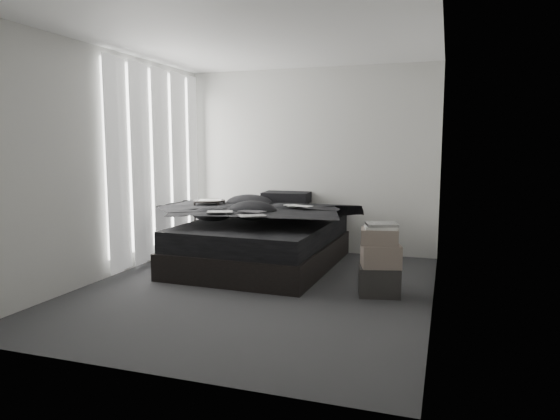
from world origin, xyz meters
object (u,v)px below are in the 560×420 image
(bed, at_px, (262,253))
(side_stand, at_px, (210,229))
(box_lower, at_px, (379,281))
(laptop, at_px, (296,200))

(bed, distance_m, side_stand, 0.90)
(side_stand, distance_m, box_lower, 2.65)
(bed, height_order, box_lower, bed)
(laptop, height_order, side_stand, laptop)
(laptop, bearing_deg, box_lower, -17.70)
(bed, xyz_separation_m, laptop, (0.43, 0.04, 0.69))
(laptop, distance_m, box_lower, 1.61)
(laptop, xyz_separation_m, side_stand, (-1.27, 0.17, -0.46))
(laptop, xyz_separation_m, box_lower, (1.16, -0.88, -0.69))
(laptop, bearing_deg, bed, -154.50)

